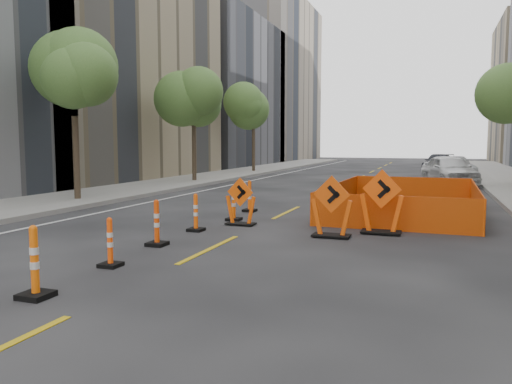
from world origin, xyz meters
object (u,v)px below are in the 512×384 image
at_px(chevron_sign_left, 241,201).
at_px(channelizer_4, 110,242).
at_px(channelizer_8, 250,196).
at_px(channelizer_5, 157,223).
at_px(channelizer_3, 35,262).
at_px(parked_car_mid, 452,168).
at_px(parked_car_far, 439,163).
at_px(parked_car_near, 449,170).
at_px(chevron_sign_right, 382,202).
at_px(channelizer_6, 196,212).
at_px(chevron_sign_center, 332,207).
at_px(channelizer_7, 234,203).

bearing_deg(chevron_sign_left, channelizer_4, -88.19).
distance_m(channelizer_4, channelizer_8, 7.84).
distance_m(channelizer_4, channelizer_5, 1.97).
bearing_deg(channelizer_3, parked_car_mid, 76.67).
relative_size(channelizer_5, chevron_sign_left, 0.78).
bearing_deg(parked_car_far, parked_car_near, -79.03).
relative_size(chevron_sign_right, parked_car_far, 0.34).
height_order(channelizer_3, channelizer_4, channelizer_3).
relative_size(channelizer_3, chevron_sign_right, 0.67).
xyz_separation_m(channelizer_6, channelizer_8, (0.05, 3.92, 0.03)).
relative_size(chevron_sign_right, parked_car_near, 0.34).
height_order(channelizer_8, chevron_sign_center, chevron_sign_center).
distance_m(channelizer_6, chevron_sign_left, 1.49).
height_order(channelizer_3, chevron_sign_right, chevron_sign_right).
bearing_deg(channelizer_3, channelizer_6, 92.67).
relative_size(channelizer_6, parked_car_far, 0.21).
bearing_deg(chevron_sign_center, channelizer_5, -141.72).
distance_m(channelizer_4, parked_car_near, 21.94).
bearing_deg(channelizer_8, channelizer_7, -83.48).
bearing_deg(chevron_sign_left, chevron_sign_right, 7.29).
bearing_deg(chevron_sign_center, channelizer_4, -122.99).
height_order(channelizer_4, channelizer_6, channelizer_6).
bearing_deg(parked_car_far, parked_car_mid, -75.47).
xyz_separation_m(channelizer_4, channelizer_6, (-0.18, 3.92, 0.03)).
distance_m(channelizer_3, chevron_sign_left, 7.16).
relative_size(channelizer_6, parked_car_near, 0.21).
xyz_separation_m(channelizer_6, parked_car_mid, (6.93, 22.20, 0.21)).
xyz_separation_m(channelizer_5, parked_car_near, (6.60, 19.02, 0.29)).
xyz_separation_m(channelizer_4, channelizer_8, (-0.14, 7.83, 0.06)).
bearing_deg(chevron_sign_center, chevron_sign_right, 43.32).
relative_size(channelizer_8, chevron_sign_left, 0.79).
bearing_deg(parked_car_near, parked_car_mid, 68.71).
relative_size(channelizer_4, parked_car_near, 0.20).
distance_m(chevron_sign_right, parked_car_near, 15.98).
height_order(channelizer_8, chevron_sign_left, chevron_sign_left).
bearing_deg(channelizer_8, parked_car_near, 63.45).
bearing_deg(parked_car_far, chevron_sign_right, -84.07).
distance_m(channelizer_3, channelizer_7, 7.83).
height_order(channelizer_8, chevron_sign_right, chevron_sign_right).
height_order(channelizer_8, parked_car_mid, parked_car_mid).
bearing_deg(channelizer_8, chevron_sign_left, -74.89).
xyz_separation_m(chevron_sign_center, parked_car_mid, (3.42, 21.86, -0.05)).
bearing_deg(channelizer_3, chevron_sign_center, 62.54).
relative_size(channelizer_4, channelizer_6, 0.94).
xyz_separation_m(channelizer_6, chevron_sign_center, (3.50, 0.34, 0.26)).
relative_size(parked_car_near, parked_car_mid, 1.11).
bearing_deg(channelizer_8, channelizer_3, -88.67).
distance_m(chevron_sign_center, parked_car_mid, 22.13).
distance_m(channelizer_3, chevron_sign_right, 8.30).
height_order(channelizer_6, channelizer_7, channelizer_7).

